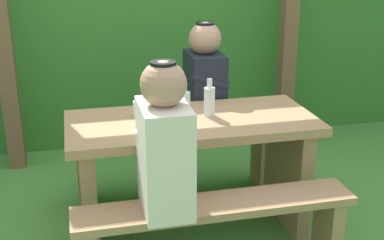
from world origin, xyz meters
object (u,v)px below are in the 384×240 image
object	(u,v)px
person_white_shirt	(164,144)
bench_near	(216,226)
bench_far	(175,149)
bottle_left	(209,101)
drinking_glass	(139,109)
picnic_table	(192,156)
person_black_coat	(205,81)
bottle_right	(184,108)

from	to	relation	value
person_white_shirt	bench_near	bearing A→B (deg)	-0.76
bench_near	bench_far	size ratio (longest dim) A/B	1.00
bench_near	bottle_left	distance (m)	0.73
drinking_glass	picnic_table	bearing A→B (deg)	-18.19
person_black_coat	bottle_right	world-z (taller)	person_black_coat
bench_near	drinking_glass	xyz separation A→B (m)	(-0.29, 0.60, 0.44)
drinking_glass	bottle_right	size ratio (longest dim) A/B	0.40
picnic_table	person_black_coat	size ratio (longest dim) A/B	1.95
bottle_left	bottle_right	distance (m)	0.21
person_black_coat	drinking_glass	bearing A→B (deg)	-140.30
bench_far	person_black_coat	distance (m)	0.51
person_white_shirt	bottle_left	bearing A→B (deg)	56.23
bottle_right	picnic_table	bearing A→B (deg)	55.70
person_white_shirt	person_black_coat	size ratio (longest dim) A/B	1.00
person_black_coat	person_white_shirt	bearing A→B (deg)	-114.33
person_black_coat	bottle_left	size ratio (longest dim) A/B	3.31
person_black_coat	drinking_glass	size ratio (longest dim) A/B	7.44
picnic_table	bottle_right	size ratio (longest dim) A/B	5.78
bench_far	bottle_right	xyz separation A→B (m)	(-0.06, -0.60, 0.49)
picnic_table	bottle_right	bearing A→B (deg)	-124.30
drinking_glass	bottle_left	distance (m)	0.40
bench_near	bottle_right	distance (m)	0.65
drinking_glass	bottle_left	world-z (taller)	bottle_left
drinking_glass	bottle_right	world-z (taller)	bottle_right
person_black_coat	bottle_right	size ratio (longest dim) A/B	2.97
person_white_shirt	bottle_right	size ratio (longest dim) A/B	2.97
bench_far	drinking_glass	xyz separation A→B (m)	(-0.29, -0.41, 0.44)
picnic_table	bench_near	distance (m)	0.53
picnic_table	person_white_shirt	xyz separation A→B (m)	(-0.25, -0.50, 0.30)
person_white_shirt	person_black_coat	world-z (taller)	same
person_white_shirt	person_black_coat	distance (m)	1.10
bottle_right	bottle_left	bearing A→B (deg)	36.16
picnic_table	bench_far	world-z (taller)	picnic_table
bench_far	drinking_glass	world-z (taller)	drinking_glass
picnic_table	person_black_coat	distance (m)	0.62
picnic_table	bench_far	distance (m)	0.53
picnic_table	bottle_right	distance (m)	0.35
bottle_left	picnic_table	bearing A→B (deg)	-163.26
person_black_coat	bottle_left	bearing A→B (deg)	-101.60
picnic_table	bottle_left	bearing A→B (deg)	16.74
bench_far	person_white_shirt	bearing A→B (deg)	-103.87
person_black_coat	bench_near	bearing A→B (deg)	-101.52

